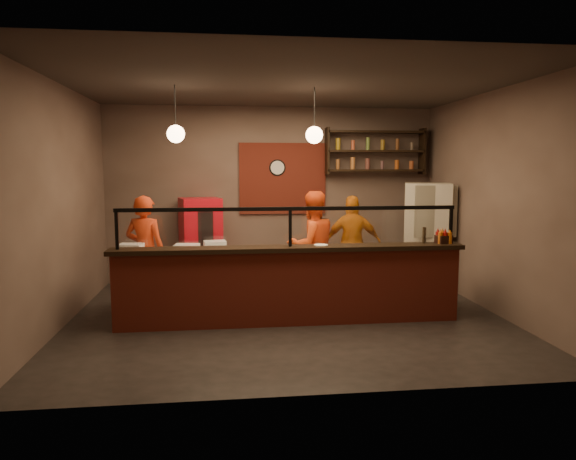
{
  "coord_description": "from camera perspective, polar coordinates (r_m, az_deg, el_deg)",
  "views": [
    {
      "loc": [
        -0.82,
        -6.97,
        2.09
      ],
      "look_at": [
        0.04,
        0.3,
        1.21
      ],
      "focal_mm": 32.0,
      "sensor_mm": 36.0,
      "label": 1
    }
  ],
  "objects": [
    {
      "name": "wall_left",
      "position": [
        7.32,
        -24.1,
        2.45
      ],
      "size": [
        0.0,
        5.0,
        5.0
      ],
      "primitive_type": "plane",
      "rotation": [
        1.57,
        0.0,
        1.57
      ],
      "color": "#69564D",
      "rests_on": "floor"
    },
    {
      "name": "fridge",
      "position": [
        9.2,
        15.14,
        -0.68
      ],
      "size": [
        0.96,
        0.93,
        1.84
      ],
      "primitive_type": "cube",
      "rotation": [
        0.0,
        0.0,
        -0.34
      ],
      "color": "beige",
      "rests_on": "floor"
    },
    {
      "name": "pendant_left",
      "position": [
        7.22,
        -12.36,
        10.4
      ],
      "size": [
        0.24,
        0.24,
        0.77
      ],
      "color": "black",
      "rests_on": "ceiling"
    },
    {
      "name": "cook_right",
      "position": [
        8.73,
        7.2,
        -1.55
      ],
      "size": [
        1.01,
        0.54,
        1.64
      ],
      "primitive_type": "imported",
      "rotation": [
        0.0,
        0.0,
        2.99
      ],
      "color": "#C76912",
      "rests_on": "floor"
    },
    {
      "name": "counter_ledge",
      "position": [
        6.8,
        0.24,
        -2.07
      ],
      "size": [
        4.7,
        0.37,
        0.06
      ],
      "primitive_type": "cube",
      "color": "black",
      "rests_on": "service_counter"
    },
    {
      "name": "wall_front",
      "position": [
        4.57,
        3.6,
        0.73
      ],
      "size": [
        6.0,
        0.0,
        6.0
      ],
      "primitive_type": "plane",
      "rotation": [
        -1.57,
        0.0,
        0.0
      ],
      "color": "#69564D",
      "rests_on": "floor"
    },
    {
      "name": "pendant_right",
      "position": [
        7.29,
        2.94,
        10.51
      ],
      "size": [
        0.24,
        0.24,
        0.77
      ],
      "color": "black",
      "rests_on": "ceiling"
    },
    {
      "name": "rolling_pin",
      "position": [
        7.29,
        -12.67,
        -2.44
      ],
      "size": [
        0.36,
        0.15,
        0.06
      ],
      "primitive_type": "cylinder",
      "rotation": [
        0.0,
        1.57,
        0.25
      ],
      "color": "yellow",
      "rests_on": "worktop"
    },
    {
      "name": "wall_right",
      "position": [
        7.96,
        21.95,
        2.86
      ],
      "size": [
        0.0,
        5.0,
        5.0
      ],
      "primitive_type": "plane",
      "rotation": [
        1.57,
        0.0,
        -1.57
      ],
      "color": "#69564D",
      "rests_on": "floor"
    },
    {
      "name": "wall_shelving",
      "position": [
        9.69,
        9.66,
        8.62
      ],
      "size": [
        1.84,
        0.28,
        0.85
      ],
      "color": "black",
      "rests_on": "wall_back"
    },
    {
      "name": "prep_tub_b",
      "position": [
        7.43,
        -8.13,
        -1.8
      ],
      "size": [
        0.34,
        0.28,
        0.15
      ],
      "primitive_type": "cube",
      "rotation": [
        0.0,
        0.0,
        0.13
      ],
      "color": "silver",
      "rests_on": "worktop"
    },
    {
      "name": "worktop",
      "position": [
        7.32,
        -0.24,
        -2.67
      ],
      "size": [
        4.6,
        0.75,
        0.05
      ],
      "primitive_type": "cube",
      "color": "white",
      "rests_on": "worktop_cabinet"
    },
    {
      "name": "cook_mid",
      "position": [
        8.15,
        2.68,
        -1.75
      ],
      "size": [
        1.01,
        0.89,
        1.73
      ],
      "primitive_type": "imported",
      "rotation": [
        0.0,
        0.0,
        3.46
      ],
      "color": "#E04715",
      "rests_on": "floor"
    },
    {
      "name": "red_cooler",
      "position": [
        9.23,
        -9.68,
        -1.35
      ],
      "size": [
        0.81,
        0.77,
        1.57
      ],
      "primitive_type": "cube",
      "rotation": [
        0.0,
        0.0,
        0.25
      ],
      "color": "red",
      "rests_on": "floor"
    },
    {
      "name": "worktop_cabinet",
      "position": [
        7.41,
        -0.23,
        -6.1
      ],
      "size": [
        4.6,
        0.75,
        0.85
      ],
      "primitive_type": "cube",
      "color": "gray",
      "rests_on": "floor"
    },
    {
      "name": "ceiling",
      "position": [
        7.11,
        -0.06,
        15.87
      ],
      "size": [
        6.0,
        6.0,
        0.0
      ],
      "primitive_type": "plane",
      "rotation": [
        3.14,
        0.0,
        0.0
      ],
      "color": "#372F2A",
      "rests_on": "wall_back"
    },
    {
      "name": "pizza_dough",
      "position": [
        7.5,
        4.42,
        -2.21
      ],
      "size": [
        0.54,
        0.54,
        0.01
      ],
      "primitive_type": "cylinder",
      "rotation": [
        0.0,
        0.0,
        -0.04
      ],
      "color": "silver",
      "rests_on": "worktop"
    },
    {
      "name": "prep_tub_a",
      "position": [
        7.38,
        -17.08,
        -2.08
      ],
      "size": [
        0.35,
        0.29,
        0.16
      ],
      "primitive_type": "cube",
      "rotation": [
        0.0,
        0.0,
        -0.14
      ],
      "color": "white",
      "rests_on": "worktop"
    },
    {
      "name": "pepper_mill",
      "position": [
        7.32,
        14.9,
        -0.56
      ],
      "size": [
        0.06,
        0.06,
        0.22
      ],
      "primitive_type": "cylinder",
      "rotation": [
        0.0,
        0.0,
        -0.36
      ],
      "color": "black",
      "rests_on": "counter_ledge"
    },
    {
      "name": "small_plate",
      "position": [
        6.88,
        3.68,
        -1.68
      ],
      "size": [
        0.25,
        0.25,
        0.01
      ],
      "primitive_type": "cylinder",
      "rotation": [
        0.0,
        0.0,
        0.43
      ],
      "color": "white",
      "rests_on": "counter_ledge"
    },
    {
      "name": "cook_left",
      "position": [
        7.97,
        -15.57,
        -2.35
      ],
      "size": [
        0.71,
        0.58,
        1.69
      ],
      "primitive_type": "imported",
      "rotation": [
        0.0,
        0.0,
        2.82
      ],
      "color": "red",
      "rests_on": "floor"
    },
    {
      "name": "floor",
      "position": [
        7.32,
        -0.05,
        -9.7
      ],
      "size": [
        6.0,
        6.0,
        0.0
      ],
      "primitive_type": "plane",
      "color": "black",
      "rests_on": "ground"
    },
    {
      "name": "prep_tub_c",
      "position": [
        7.11,
        -11.18,
        -2.22
      ],
      "size": [
        0.35,
        0.29,
        0.16
      ],
      "primitive_type": "cube",
      "rotation": [
        0.0,
        0.0,
        -0.12
      ],
      "color": "silver",
      "rests_on": "worktop"
    },
    {
      "name": "condiment_caddy",
      "position": [
        7.39,
        16.9,
        -0.99
      ],
      "size": [
        0.23,
        0.2,
        0.11
      ],
      "primitive_type": "cube",
      "rotation": [
        0.0,
        0.0,
        0.25
      ],
      "color": "black",
      "rests_on": "counter_ledge"
    },
    {
      "name": "sneeze_guard",
      "position": [
        6.76,
        0.24,
        0.78
      ],
      "size": [
        4.5,
        0.05,
        0.52
      ],
      "color": "white",
      "rests_on": "counter_ledge"
    },
    {
      "name": "wall_clock",
      "position": [
        9.48,
        -1.2,
        6.94
      ],
      "size": [
        0.3,
        0.04,
        0.3
      ],
      "primitive_type": "cylinder",
      "rotation": [
        1.57,
        0.0,
        0.0
      ],
      "color": "black",
      "rests_on": "wall_back"
    },
    {
      "name": "wall_back",
      "position": [
        9.52,
        -1.81,
        3.93
      ],
      "size": [
        6.0,
        0.0,
        6.0
      ],
      "primitive_type": "plane",
      "rotation": [
        1.57,
        0.0,
        0.0
      ],
      "color": "#69564D",
      "rests_on": "floor"
    },
    {
      "name": "brick_patch",
      "position": [
        9.5,
        -0.6,
        5.74
      ],
      "size": [
        1.6,
        0.04,
        1.3
      ],
      "primitive_type": "cube",
      "color": "#993121",
      "rests_on": "wall_back"
    },
    {
      "name": "service_counter",
      "position": [
        6.91,
        0.24,
        -6.42
      ],
      "size": [
        4.6,
        0.25,
        1.0
      ],
      "primitive_type": "cube",
      "color": "#993121",
      "rests_on": "floor"
    }
  ]
}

